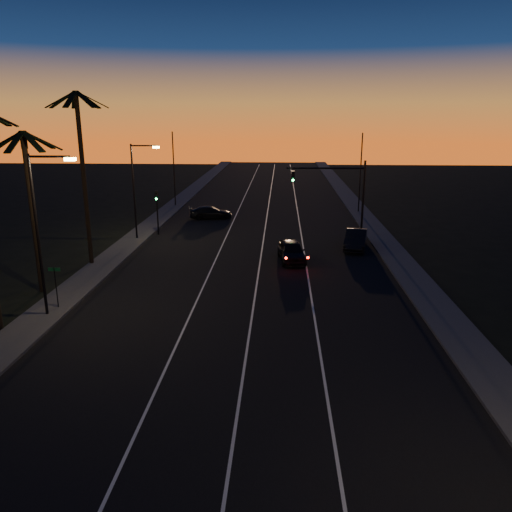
# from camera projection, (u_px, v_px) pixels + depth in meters

# --- Properties ---
(road) EXTENTS (20.00, 170.00, 0.01)m
(road) POSITION_uv_depth(u_px,v_px,m) (253.00, 267.00, 37.12)
(road) COLOR black
(road) RESTS_ON ground
(sidewalk_left) EXTENTS (2.40, 170.00, 0.16)m
(sidewalk_left) POSITION_uv_depth(u_px,v_px,m) (105.00, 264.00, 37.64)
(sidewalk_left) COLOR #383835
(sidewalk_left) RESTS_ON ground
(sidewalk_right) EXTENTS (2.40, 170.00, 0.16)m
(sidewalk_right) POSITION_uv_depth(u_px,v_px,m) (405.00, 268.00, 36.55)
(sidewalk_right) COLOR #383835
(sidewalk_right) RESTS_ON ground
(lane_stripe_left) EXTENTS (0.12, 160.00, 0.01)m
(lane_stripe_left) POSITION_uv_depth(u_px,v_px,m) (213.00, 266.00, 37.26)
(lane_stripe_left) COLOR silver
(lane_stripe_left) RESTS_ON road
(lane_stripe_mid) EXTENTS (0.12, 160.00, 0.01)m
(lane_stripe_mid) POSITION_uv_depth(u_px,v_px,m) (259.00, 267.00, 37.09)
(lane_stripe_mid) COLOR silver
(lane_stripe_mid) RESTS_ON road
(lane_stripe_right) EXTENTS (0.12, 160.00, 0.01)m
(lane_stripe_right) POSITION_uv_depth(u_px,v_px,m) (307.00, 268.00, 36.92)
(lane_stripe_right) COLOR silver
(lane_stripe_right) RESTS_ON road
(palm_mid) EXTENTS (4.25, 4.16, 10.03)m
(palm_mid) POSITION_uv_depth(u_px,v_px,m) (30.00, 194.00, 30.29)
(palm_mid) COLOR black
(palm_mid) RESTS_ON ground
(palm_far) EXTENTS (4.25, 4.16, 12.53)m
(palm_far) POSITION_uv_depth(u_px,v_px,m) (82.00, 163.00, 35.64)
(palm_far) COLOR black
(palm_far) RESTS_ON ground
(streetlight_left_near) EXTENTS (2.55, 0.26, 9.00)m
(streetlight_left_near) POSITION_uv_depth(u_px,v_px,m) (42.00, 224.00, 26.58)
(streetlight_left_near) COLOR black
(streetlight_left_near) RESTS_ON ground
(streetlight_left_far) EXTENTS (2.55, 0.26, 8.50)m
(streetlight_left_far) POSITION_uv_depth(u_px,v_px,m) (137.00, 184.00, 43.95)
(streetlight_left_far) COLOR black
(streetlight_left_far) RESTS_ON ground
(street_sign) EXTENTS (0.70, 0.06, 2.60)m
(street_sign) POSITION_uv_depth(u_px,v_px,m) (56.00, 283.00, 28.55)
(street_sign) COLOR black
(street_sign) RESTS_ON ground
(signal_mast) EXTENTS (7.10, 0.41, 7.00)m
(signal_mast) POSITION_uv_depth(u_px,v_px,m) (338.00, 185.00, 45.07)
(signal_mast) COLOR black
(signal_mast) RESTS_ON ground
(signal_post) EXTENTS (0.28, 0.37, 4.20)m
(signal_post) POSITION_uv_depth(u_px,v_px,m) (157.00, 204.00, 46.39)
(signal_post) COLOR black
(signal_post) RESTS_ON ground
(far_pole_left) EXTENTS (0.14, 0.14, 9.00)m
(far_pole_left) POSITION_uv_depth(u_px,v_px,m) (174.00, 170.00, 60.45)
(far_pole_left) COLOR black
(far_pole_left) RESTS_ON ground
(far_pole_right) EXTENTS (0.14, 0.14, 9.00)m
(far_pole_right) POSITION_uv_depth(u_px,v_px,m) (360.00, 174.00, 56.50)
(far_pole_right) COLOR black
(far_pole_right) RESTS_ON ground
(lead_car) EXTENTS (2.42, 5.35, 1.58)m
(lead_car) POSITION_uv_depth(u_px,v_px,m) (292.00, 251.00, 38.40)
(lead_car) COLOR black
(lead_car) RESTS_ON road
(right_car) EXTENTS (2.64, 5.09, 1.60)m
(right_car) POSITION_uv_depth(u_px,v_px,m) (356.00, 239.00, 42.02)
(right_car) COLOR black
(right_car) RESTS_ON road
(cross_car) EXTENTS (4.87, 2.70, 1.34)m
(cross_car) POSITION_uv_depth(u_px,v_px,m) (211.00, 213.00, 54.21)
(cross_car) COLOR black
(cross_car) RESTS_ON road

